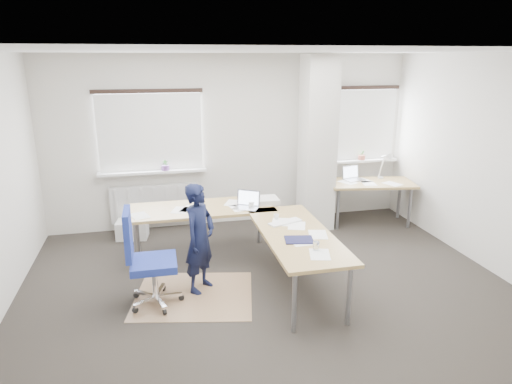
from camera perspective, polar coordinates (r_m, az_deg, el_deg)
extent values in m
plane|color=black|center=(5.73, 1.66, -12.06)|extent=(6.00, 6.00, 0.00)
cube|color=beige|center=(7.59, -3.08, 6.35)|extent=(6.00, 0.04, 2.80)
cube|color=beige|center=(3.01, 14.30, -10.53)|extent=(6.00, 0.04, 2.80)
cube|color=beige|center=(6.62, 27.79, 2.93)|extent=(0.04, 5.00, 2.80)
cube|color=white|center=(5.03, 1.94, 17.20)|extent=(6.00, 5.00, 0.04)
cube|color=beige|center=(7.41, 7.68, 5.89)|extent=(0.50, 0.50, 2.78)
cube|color=white|center=(7.42, -13.08, 7.27)|extent=(1.60, 0.04, 1.20)
cube|color=white|center=(7.38, -13.08, 7.22)|extent=(1.60, 0.02, 1.20)
cube|color=white|center=(7.47, -12.77, 2.49)|extent=(1.70, 0.20, 0.04)
cube|color=white|center=(8.24, 13.04, 8.17)|extent=(1.20, 0.04, 1.20)
cube|color=white|center=(8.21, 13.16, 8.13)|extent=(1.20, 0.02, 1.20)
cube|color=white|center=(8.29, 12.97, 3.86)|extent=(1.30, 0.20, 0.04)
cube|color=silver|center=(7.63, -12.52, -1.34)|extent=(1.40, 0.10, 0.60)
cylinder|color=#693C84|center=(7.44, -11.25, 3.00)|extent=(0.12, 0.12, 0.08)
imported|color=#2E6829|center=(7.43, -11.27, 3.32)|extent=(0.09, 0.06, 0.17)
cylinder|color=#9A4D3B|center=(8.26, 13.06, 4.23)|extent=(0.12, 0.12, 0.08)
imported|color=#2E6829|center=(8.25, 13.08, 4.52)|extent=(0.09, 0.07, 0.17)
cube|color=#916F4F|center=(5.64, -7.75, -12.66)|extent=(1.59, 1.42, 0.01)
cube|color=white|center=(7.44, -15.20, -4.53)|extent=(0.51, 0.39, 0.28)
cube|color=#9C7B43|center=(6.40, -6.84, -2.09)|extent=(2.00, 0.81, 0.04)
cube|color=#9C7B43|center=(5.49, 5.06, -5.25)|extent=(0.81, 2.00, 0.04)
cylinder|color=gray|center=(6.23, -14.73, -6.68)|extent=(0.05, 0.05, 0.69)
cylinder|color=gray|center=(6.78, -14.62, -4.71)|extent=(0.05, 0.05, 0.69)
cylinder|color=gray|center=(6.94, 0.39, -3.65)|extent=(0.05, 0.05, 0.69)
cylinder|color=gray|center=(4.79, 4.82, -13.53)|extent=(0.05, 0.05, 0.69)
cylinder|color=gray|center=(4.99, 11.56, -12.54)|extent=(0.05, 0.05, 0.69)
cylinder|color=gray|center=(6.50, 5.07, -5.14)|extent=(0.05, 0.05, 0.69)
cube|color=#B7B7BC|center=(6.30, -1.25, -2.00)|extent=(0.40, 0.37, 0.01)
cube|color=#B7B7BC|center=(6.37, -0.93, -0.73)|extent=(0.31, 0.20, 0.22)
cube|color=silver|center=(6.37, -0.93, -0.73)|extent=(0.27, 0.17, 0.19)
cube|color=white|center=(5.77, 3.67, -3.79)|extent=(0.46, 0.28, 0.02)
cube|color=#131335|center=(5.25, 5.39, -5.97)|extent=(0.36, 0.30, 0.01)
cube|color=silver|center=(6.53, 0.79, -1.06)|extent=(0.45, 0.33, 0.07)
imported|color=white|center=(5.89, 2.57, -3.11)|extent=(0.08, 0.08, 0.07)
cylinder|color=silver|center=(5.00, 7.53, -6.69)|extent=(0.07, 0.07, 0.10)
cube|color=#9C7B43|center=(7.87, 14.18, 1.08)|extent=(1.50, 0.93, 0.04)
cylinder|color=gray|center=(7.59, 10.20, -2.13)|extent=(0.05, 0.05, 0.69)
cylinder|color=gray|center=(7.95, 18.65, -1.90)|extent=(0.05, 0.05, 0.69)
cylinder|color=gray|center=(8.05, 9.41, -0.99)|extent=(0.05, 0.05, 0.69)
cylinder|color=gray|center=(8.39, 17.43, -0.82)|extent=(0.05, 0.05, 0.69)
cube|color=#B7B7BC|center=(7.92, 12.18, 1.52)|extent=(0.38, 0.30, 0.01)
cube|color=#B7B7BC|center=(7.98, 11.71, 2.49)|extent=(0.33, 0.12, 0.22)
cube|color=silver|center=(7.98, 11.71, 2.49)|extent=(0.29, 0.10, 0.19)
cylinder|color=silver|center=(8.15, 15.31, 1.74)|extent=(0.10, 0.10, 0.02)
cylinder|color=silver|center=(8.11, 15.42, 3.04)|extent=(0.02, 0.16, 0.38)
cylinder|color=silver|center=(7.96, 15.94, 4.37)|extent=(0.02, 0.29, 0.13)
cone|color=silver|center=(7.84, 16.42, 4.01)|extent=(0.14, 0.16, 0.17)
cube|color=navy|center=(5.33, -12.65, -8.70)|extent=(0.51, 0.51, 0.09)
cube|color=navy|center=(5.20, -15.71, -5.11)|extent=(0.07, 0.44, 0.55)
cylinder|color=silver|center=(5.42, -12.51, -10.70)|extent=(0.07, 0.07, 0.37)
cylinder|color=black|center=(5.54, -9.31, -12.90)|extent=(0.07, 0.03, 0.07)
cylinder|color=black|center=(5.78, -11.47, -11.71)|extent=(0.05, 0.07, 0.07)
cylinder|color=black|center=(5.70, -14.73, -12.37)|extent=(0.07, 0.07, 0.07)
cylinder|color=black|center=(5.41, -14.86, -14.08)|extent=(0.07, 0.06, 0.07)
cylinder|color=black|center=(5.30, -11.34, -14.46)|extent=(0.05, 0.07, 0.07)
imported|color=black|center=(5.49, -7.06, -5.75)|extent=(0.56, 0.58, 1.34)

